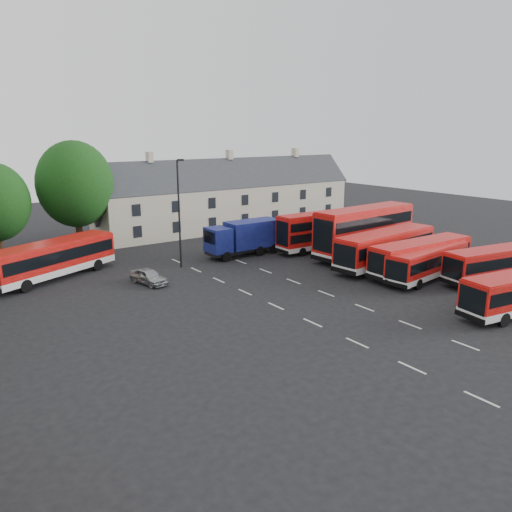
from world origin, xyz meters
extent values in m
plane|color=black|center=(0.00, 0.00, 0.00)|extent=(140.00, 140.00, 0.00)
cube|color=beige|center=(0.00, -14.00, 0.01)|extent=(0.15, 1.80, 0.01)
cube|color=beige|center=(0.00, -10.00, 0.01)|extent=(0.15, 1.80, 0.01)
cube|color=beige|center=(0.00, -6.00, 0.01)|extent=(0.15, 1.80, 0.01)
cube|color=beige|center=(0.00, -2.00, 0.01)|extent=(0.15, 1.80, 0.01)
cube|color=beige|center=(0.00, 2.00, 0.01)|extent=(0.15, 1.80, 0.01)
cube|color=beige|center=(0.00, 6.00, 0.01)|extent=(0.15, 1.80, 0.01)
cube|color=beige|center=(0.00, 10.00, 0.01)|extent=(0.15, 1.80, 0.01)
cube|color=beige|center=(0.00, 14.00, 0.01)|extent=(0.15, 1.80, 0.01)
cube|color=beige|center=(0.00, 18.00, 0.01)|extent=(0.15, 1.80, 0.01)
cube|color=beige|center=(5.00, -10.00, 0.01)|extent=(0.15, 1.80, 0.01)
cube|color=beige|center=(5.00, -6.00, 0.01)|extent=(0.15, 1.80, 0.01)
cube|color=beige|center=(5.00, -2.00, 0.01)|extent=(0.15, 1.80, 0.01)
cube|color=beige|center=(5.00, 2.00, 0.01)|extent=(0.15, 1.80, 0.01)
cube|color=beige|center=(5.00, 6.00, 0.01)|extent=(0.15, 1.80, 0.01)
cube|color=beige|center=(5.00, 10.00, 0.01)|extent=(0.15, 1.80, 0.01)
cube|color=beige|center=(5.00, 14.00, 0.01)|extent=(0.15, 1.80, 0.01)
cube|color=beige|center=(5.00, 18.00, 0.01)|extent=(0.15, 1.80, 0.01)
cylinder|color=black|center=(-6.00, 29.00, 2.10)|extent=(0.70, 0.70, 4.20)
ellipsoid|color=#13330D|center=(-6.00, 29.00, 6.97)|extent=(7.92, 7.92, 9.11)
cube|color=beige|center=(14.00, 30.00, 2.75)|extent=(35.00, 7.00, 5.50)
cube|color=#2D3035|center=(14.00, 30.00, 5.50)|extent=(35.70, 7.13, 7.13)
cube|color=beige|center=(3.00, 30.00, 9.46)|extent=(0.60, 0.90, 1.20)
cube|color=beige|center=(14.00, 30.00, 9.46)|extent=(0.60, 0.90, 1.20)
cube|color=beige|center=(25.00, 30.00, 9.46)|extent=(0.60, 0.90, 1.20)
cylinder|color=black|center=(9.70, -9.73, 0.48)|extent=(0.98, 0.41, 0.95)
cube|color=silver|center=(18.94, -3.97, 0.73)|extent=(10.62, 4.09, 0.52)
cube|color=#B60F0B|center=(18.94, -3.97, 1.91)|extent=(10.62, 4.09, 1.84)
cube|color=black|center=(18.94, -3.97, 1.96)|extent=(10.22, 4.08, 0.90)
cube|color=#B60F0B|center=(18.94, -3.97, 2.88)|extent=(10.40, 3.96, 0.11)
cylinder|color=black|center=(15.49, -4.46, 0.47)|extent=(0.97, 0.42, 0.94)
cylinder|color=black|center=(22.39, -3.49, 0.47)|extent=(0.97, 0.42, 0.94)
cube|color=silver|center=(14.73, -0.15, 0.70)|extent=(10.13, 3.50, 0.50)
cube|color=#B60F0B|center=(14.73, -0.15, 1.83)|extent=(10.13, 3.50, 1.76)
cube|color=black|center=(14.73, -0.15, 1.87)|extent=(9.75, 3.50, 0.86)
cube|color=#B60F0B|center=(14.73, -0.15, 2.75)|extent=(9.92, 3.38, 0.11)
cylinder|color=black|center=(11.71, -1.57, 0.45)|extent=(0.93, 0.37, 0.90)
cylinder|color=black|center=(17.75, 1.26, 0.45)|extent=(0.93, 0.37, 0.90)
cube|color=silver|center=(15.31, 1.02, 0.77)|extent=(11.01, 2.68, 0.55)
cube|color=#B60F0B|center=(15.31, 1.02, 2.02)|extent=(11.01, 2.68, 1.94)
cube|color=black|center=(15.31, 1.02, 2.07)|extent=(10.58, 2.74, 0.95)
cube|color=#B60F0B|center=(15.31, 1.02, 3.04)|extent=(10.79, 2.58, 0.12)
cylinder|color=black|center=(11.78, -0.05, 0.50)|extent=(1.00, 0.30, 1.00)
cylinder|color=black|center=(18.84, 2.08, 0.50)|extent=(1.00, 0.30, 1.00)
cube|color=silver|center=(14.95, 4.66, 0.85)|extent=(12.22, 3.87, 0.60)
cube|color=#B60F0B|center=(14.95, 4.66, 2.21)|extent=(12.22, 3.87, 2.13)
cube|color=black|center=(14.95, 4.66, 2.27)|extent=(11.74, 3.89, 1.04)
cube|color=#B60F0B|center=(14.95, 4.66, 3.33)|extent=(11.97, 3.74, 0.13)
cylinder|color=black|center=(11.24, 3.06, 0.55)|extent=(1.12, 0.41, 1.09)
cylinder|color=black|center=(18.65, 6.25, 0.55)|extent=(1.12, 0.41, 1.09)
cube|color=silver|center=(16.40, 8.64, 0.86)|extent=(12.39, 3.59, 0.61)
cube|color=#B60F0B|center=(16.40, 8.64, 3.03)|extent=(12.39, 3.59, 3.72)
cube|color=black|center=(16.40, 8.64, 2.31)|extent=(11.90, 3.63, 1.06)
cube|color=#B60F0B|center=(16.40, 8.64, 4.95)|extent=(12.13, 3.46, 0.13)
cylinder|color=black|center=(12.58, 7.13, 0.56)|extent=(1.13, 0.39, 1.11)
cylinder|color=black|center=(20.22, 10.16, 0.56)|extent=(1.13, 0.39, 1.11)
cube|color=black|center=(16.40, 8.64, 3.75)|extent=(11.90, 3.63, 1.06)
cube|color=silver|center=(14.53, 13.23, 0.70)|extent=(9.99, 2.51, 0.50)
cube|color=#B60F0B|center=(14.53, 13.23, 2.46)|extent=(9.99, 2.51, 3.03)
cube|color=black|center=(14.53, 13.23, 1.87)|extent=(9.60, 2.56, 0.86)
cube|color=#B60F0B|center=(14.53, 13.23, 4.02)|extent=(9.79, 2.42, 0.11)
cylinder|color=black|center=(11.33, 12.29, 0.45)|extent=(0.91, 0.28, 0.90)
cylinder|color=black|center=(17.74, 14.17, 0.45)|extent=(0.91, 0.28, 0.90)
cube|color=black|center=(14.53, 13.23, 3.05)|extent=(9.60, 2.56, 0.86)
cube|color=silver|center=(-11.27, 18.66, 0.81)|extent=(11.57, 7.17, 0.58)
cube|color=#B60F0B|center=(-11.27, 18.66, 2.12)|extent=(11.57, 7.17, 2.04)
cube|color=black|center=(-11.27, 18.66, 2.17)|extent=(11.17, 7.03, 0.99)
cube|color=#B60F0B|center=(-11.27, 18.66, 3.19)|extent=(11.31, 6.98, 0.13)
cylinder|color=black|center=(-14.13, 16.06, 0.52)|extent=(1.07, 0.70, 1.05)
cylinder|color=black|center=(-8.41, 21.27, 0.52)|extent=(1.07, 0.70, 1.05)
cube|color=black|center=(6.68, 16.06, 0.65)|extent=(8.02, 2.15, 0.30)
cube|color=navy|center=(3.68, 16.06, 2.00)|extent=(2.01, 2.51, 2.41)
cube|color=black|center=(2.72, 16.05, 2.36)|extent=(0.11, 2.13, 1.20)
cube|color=navy|center=(7.84, 16.07, 2.15)|extent=(5.72, 2.52, 2.71)
cylinder|color=black|center=(3.88, 14.92, 0.50)|extent=(1.00, 0.28, 1.00)
cylinder|color=black|center=(9.73, 17.20, 0.50)|extent=(1.00, 0.28, 1.00)
imported|color=#A2A5A9|center=(-5.29, 12.51, 0.65)|extent=(2.37, 4.05, 1.29)
cylinder|color=black|center=(-0.66, 15.70, 4.95)|extent=(0.18, 0.18, 9.91)
cube|color=black|center=(-0.39, 15.57, 9.91)|extent=(0.64, 0.48, 0.18)
camera|label=1|loc=(-21.17, -25.14, 12.41)|focal=35.00mm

